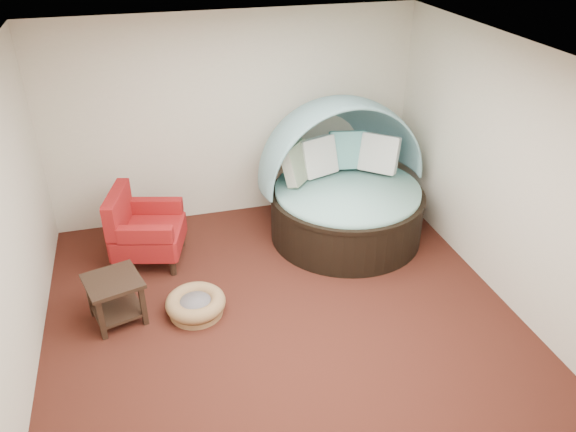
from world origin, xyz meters
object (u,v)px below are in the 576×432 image
object	(u,v)px
side_table	(115,294)
pet_basket	(196,304)
canopy_daybed	(344,175)
red_armchair	(143,229)

from	to	relation	value
side_table	pet_basket	bearing A→B (deg)	-8.43
canopy_daybed	pet_basket	bearing A→B (deg)	-154.40
pet_basket	side_table	xyz separation A→B (m)	(-0.82, 0.12, 0.22)
red_armchair	side_table	xyz separation A→B (m)	(-0.35, -1.10, -0.10)
canopy_daybed	pet_basket	xyz separation A→B (m)	(-2.14, -1.22, -0.73)
pet_basket	red_armchair	size ratio (longest dim) A/B	0.82
red_armchair	pet_basket	bearing A→B (deg)	-54.27
canopy_daybed	side_table	distance (m)	3.20
red_armchair	side_table	size ratio (longest dim) A/B	1.47
pet_basket	red_armchair	bearing A→B (deg)	110.88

